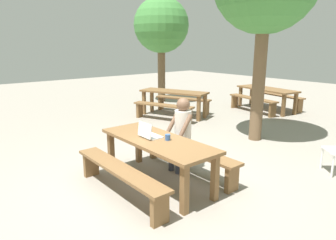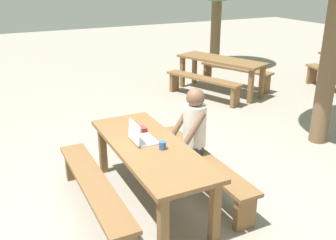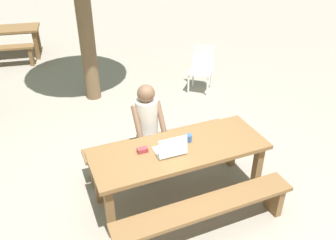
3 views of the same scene
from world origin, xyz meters
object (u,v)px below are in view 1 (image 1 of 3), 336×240
at_px(small_pouch, 146,130).
at_px(coffee_mug, 168,137).
at_px(person_seated, 181,129).
at_px(picnic_table_front, 157,145).
at_px(laptop, 149,134).
at_px(picnic_table_rear, 174,95).
at_px(picnic_table_mid, 267,92).
at_px(tree_right, 161,26).

height_order(small_pouch, coffee_mug, coffee_mug).
height_order(coffee_mug, person_seated, person_seated).
xyz_separation_m(small_pouch, person_seated, (0.27, 0.55, -0.01)).
height_order(picnic_table_front, laptop, laptop).
bearing_deg(picnic_table_front, picnic_table_rear, 136.34).
xyz_separation_m(laptop, coffee_mug, (0.29, 0.14, -0.01)).
relative_size(picnic_table_front, small_pouch, 17.39).
distance_m(small_pouch, picnic_table_mid, 6.23).
distance_m(small_pouch, coffee_mug, 0.58).
relative_size(coffee_mug, picnic_table_rear, 0.04).
relative_size(picnic_table_front, picnic_table_mid, 0.97).
bearing_deg(picnic_table_mid, picnic_table_rear, -104.72).
distance_m(laptop, tree_right, 7.31).
height_order(picnic_table_front, coffee_mug, coffee_mug).
bearing_deg(small_pouch, picnic_table_front, -12.39).
bearing_deg(tree_right, picnic_table_rear, -29.97).
relative_size(picnic_table_rear, tree_right, 0.56).
bearing_deg(tree_right, picnic_table_front, -38.86).
height_order(picnic_table_front, tree_right, tree_right).
relative_size(small_pouch, coffee_mug, 1.33).
bearing_deg(coffee_mug, tree_right, 142.44).
bearing_deg(picnic_table_rear, small_pouch, -67.98).
distance_m(picnic_table_front, laptop, 0.22).
xyz_separation_m(person_seated, picnic_table_mid, (-1.90, 5.47, -0.12)).
relative_size(laptop, small_pouch, 2.86).
height_order(laptop, picnic_table_mid, laptop).
distance_m(picnic_table_front, picnic_table_rear, 4.64).
xyz_separation_m(picnic_table_mid, picnic_table_rear, (-1.30, -2.90, 0.02)).
distance_m(coffee_mug, tree_right, 7.44).
bearing_deg(small_pouch, picnic_table_rear, 133.33).
xyz_separation_m(coffee_mug, person_seated, (-0.31, 0.55, -0.03)).
distance_m(picnic_table_front, picnic_table_mid, 6.44).
bearing_deg(small_pouch, tree_right, 139.50).
height_order(picnic_table_mid, tree_right, tree_right).
xyz_separation_m(laptop, person_seated, (-0.02, 0.69, -0.05)).
relative_size(small_pouch, tree_right, 0.03).
bearing_deg(laptop, picnic_table_front, -157.97).
xyz_separation_m(picnic_table_front, small_pouch, (-0.42, 0.09, 0.13)).
distance_m(coffee_mug, person_seated, 0.64).
xyz_separation_m(coffee_mug, tree_right, (-5.69, 4.37, 1.99)).
relative_size(picnic_table_mid, tree_right, 0.56).
distance_m(picnic_table_front, small_pouch, 0.45).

